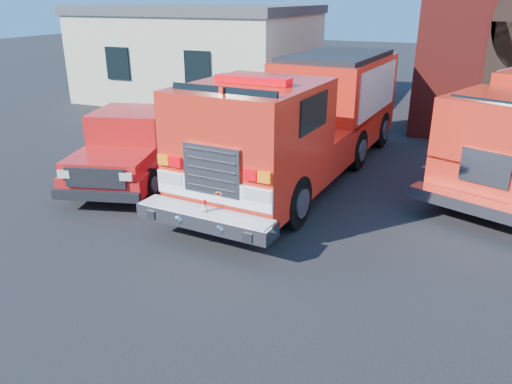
% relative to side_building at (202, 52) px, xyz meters
% --- Properties ---
extents(ground, '(100.00, 100.00, 0.00)m').
position_rel_side_building_xyz_m(ground, '(9.00, -13.00, -2.20)').
color(ground, black).
rests_on(ground, ground).
extents(side_building, '(10.20, 8.20, 4.35)m').
position_rel_side_building_xyz_m(side_building, '(0.00, 0.00, 0.00)').
color(side_building, beige).
rests_on(side_building, ground).
extents(fire_engine, '(3.57, 10.37, 3.14)m').
position_rel_side_building_xyz_m(fire_engine, '(8.35, -9.24, -0.58)').
color(fire_engine, black).
rests_on(fire_engine, ground).
extents(pickup_truck, '(3.60, 6.14, 1.90)m').
position_rel_side_building_xyz_m(pickup_truck, '(4.08, -11.16, -1.31)').
color(pickup_truck, black).
rests_on(pickup_truck, ground).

